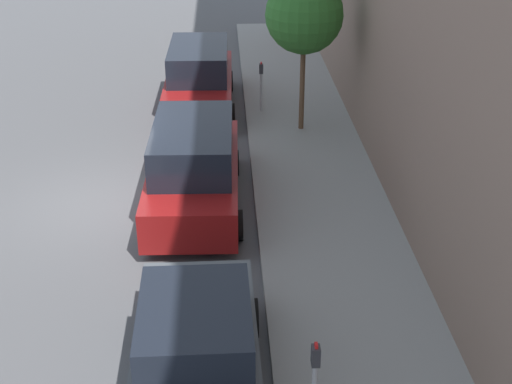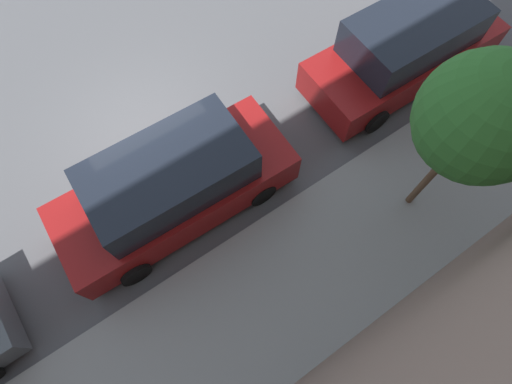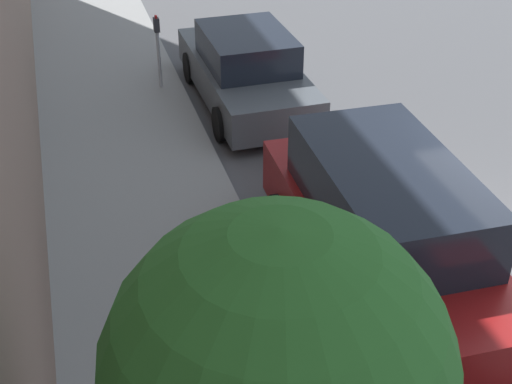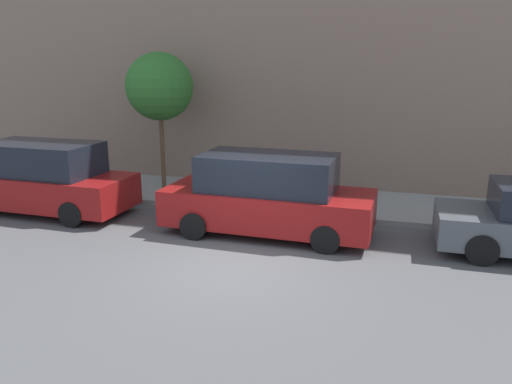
# 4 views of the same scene
# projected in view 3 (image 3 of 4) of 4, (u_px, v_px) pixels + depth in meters

# --- Properties ---
(sidewalk) EXTENTS (2.96, 32.00, 0.15)m
(sidewalk) POSITION_uv_depth(u_px,v_px,m) (176.00, 325.00, 8.92)
(sidewalk) COLOR gray
(sidewalk) RESTS_ON ground_plane
(parked_sedan_nearest) EXTENTS (1.92, 4.52, 1.54)m
(parked_sedan_nearest) POSITION_uv_depth(u_px,v_px,m) (246.00, 70.00, 14.15)
(parked_sedan_nearest) COLOR #4C5156
(parked_sedan_nearest) RESTS_ON ground_plane
(parked_minivan_second) EXTENTS (2.02, 4.94, 1.90)m
(parked_minivan_second) POSITION_uv_depth(u_px,v_px,m) (384.00, 228.00, 9.22)
(parked_minivan_second) COLOR maroon
(parked_minivan_second) RESTS_ON ground_plane
(parking_meter_near) EXTENTS (0.11, 0.15, 1.52)m
(parking_meter_near) POSITION_uv_depth(u_px,v_px,m) (158.00, 44.00, 14.40)
(parking_meter_near) COLOR #ADADB2
(parking_meter_near) RESTS_ON sidewalk
(street_tree) EXTENTS (2.02, 2.02, 4.12)m
(street_tree) POSITION_uv_depth(u_px,v_px,m) (277.00, 377.00, 3.98)
(street_tree) COLOR brown
(street_tree) RESTS_ON sidewalk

